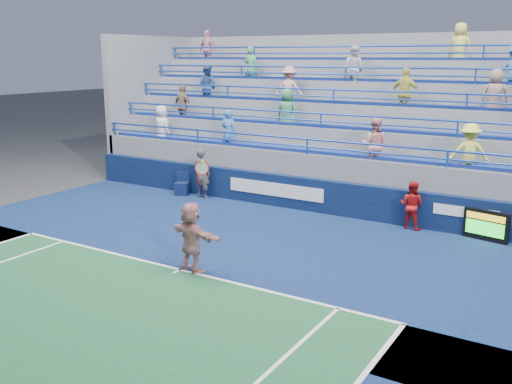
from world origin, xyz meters
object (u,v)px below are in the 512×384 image
Objects in this scene: tennis_player at (192,237)px; ball_girl at (412,205)px; judge_chair at (182,188)px; serve_speed_board at (486,226)px; line_judge at (202,173)px.

ball_girl is at bearing 60.86° from tennis_player.
serve_speed_board is at bearing 1.06° from judge_chair.
judge_chair is at bearing 130.48° from tennis_player.
serve_speed_board is 10.54m from judge_chair.
ball_girl reaches higher than judge_chair.
ball_girl is (8.43, 0.23, 0.45)m from judge_chair.
judge_chair is (-10.54, -0.20, -0.17)m from serve_speed_board.
ball_girl is at bearing 179.14° from serve_speed_board.
line_judge is (-4.16, 5.95, 0.05)m from tennis_player.
line_judge is (-9.67, -0.13, 0.47)m from serve_speed_board.
serve_speed_board is 0.69× the size of line_judge.
tennis_player reaches higher than ball_girl.
judge_chair is at bearing 7.16° from ball_girl.
judge_chair is 0.31× the size of tennis_player.
serve_speed_board is at bearing 47.80° from tennis_player.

